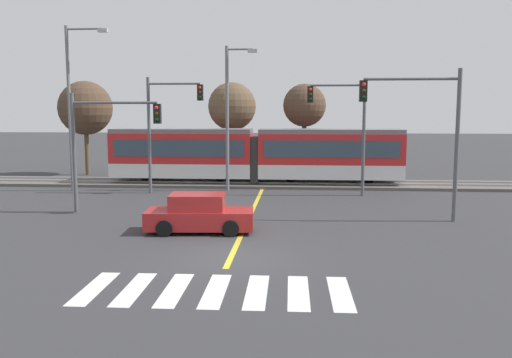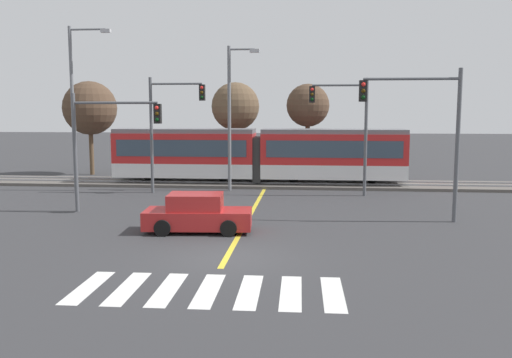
# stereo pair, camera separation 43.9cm
# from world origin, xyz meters

# --- Properties ---
(ground_plane) EXTENTS (200.00, 200.00, 0.00)m
(ground_plane) POSITION_xyz_m (0.00, 0.00, 0.00)
(ground_plane) COLOR #333335
(track_bed) EXTENTS (120.00, 4.00, 0.18)m
(track_bed) POSITION_xyz_m (0.00, 17.44, 0.09)
(track_bed) COLOR #56514C
(track_bed) RESTS_ON ground
(rail_near) EXTENTS (120.00, 0.08, 0.10)m
(rail_near) POSITION_xyz_m (0.00, 16.72, 0.23)
(rail_near) COLOR #939399
(rail_near) RESTS_ON track_bed
(rail_far) EXTENTS (120.00, 0.08, 0.10)m
(rail_far) POSITION_xyz_m (0.00, 18.16, 0.23)
(rail_far) COLOR #939399
(rail_far) RESTS_ON track_bed
(light_rail_tram) EXTENTS (18.50, 2.64, 3.43)m
(light_rail_tram) POSITION_xyz_m (-0.56, 17.44, 2.05)
(light_rail_tram) COLOR silver
(light_rail_tram) RESTS_ON track_bed
(crosswalk_stripe_0) EXTENTS (0.60, 2.81, 0.01)m
(crosswalk_stripe_0) POSITION_xyz_m (-3.30, -3.33, 0.00)
(crosswalk_stripe_0) COLOR silver
(crosswalk_stripe_0) RESTS_ON ground
(crosswalk_stripe_1) EXTENTS (0.60, 2.81, 0.01)m
(crosswalk_stripe_1) POSITION_xyz_m (-2.20, -3.32, 0.00)
(crosswalk_stripe_1) COLOR silver
(crosswalk_stripe_1) RESTS_ON ground
(crosswalk_stripe_2) EXTENTS (0.60, 2.81, 0.01)m
(crosswalk_stripe_2) POSITION_xyz_m (-1.10, -3.30, 0.00)
(crosswalk_stripe_2) COLOR silver
(crosswalk_stripe_2) RESTS_ON ground
(crosswalk_stripe_3) EXTENTS (0.60, 2.81, 0.01)m
(crosswalk_stripe_3) POSITION_xyz_m (0.00, -3.28, 0.00)
(crosswalk_stripe_3) COLOR silver
(crosswalk_stripe_3) RESTS_ON ground
(crosswalk_stripe_4) EXTENTS (0.60, 2.81, 0.01)m
(crosswalk_stripe_4) POSITION_xyz_m (1.10, -3.27, 0.00)
(crosswalk_stripe_4) COLOR silver
(crosswalk_stripe_4) RESTS_ON ground
(crosswalk_stripe_5) EXTENTS (0.60, 2.81, 0.01)m
(crosswalk_stripe_5) POSITION_xyz_m (2.20, -3.25, 0.00)
(crosswalk_stripe_5) COLOR silver
(crosswalk_stripe_5) RESTS_ON ground
(crosswalk_stripe_6) EXTENTS (0.60, 2.81, 0.01)m
(crosswalk_stripe_6) POSITION_xyz_m (3.30, -3.24, 0.00)
(crosswalk_stripe_6) COLOR silver
(crosswalk_stripe_6) RESTS_ON ground
(lane_centre_line) EXTENTS (0.20, 16.73, 0.01)m
(lane_centre_line) POSITION_xyz_m (0.00, 7.08, 0.00)
(lane_centre_line) COLOR gold
(lane_centre_line) RESTS_ON ground
(sedan_crossing) EXTENTS (4.31, 2.14, 1.52)m
(sedan_crossing) POSITION_xyz_m (-1.70, 3.68, 0.70)
(sedan_crossing) COLOR #B22323
(sedan_crossing) RESTS_ON ground
(traffic_light_far_left) EXTENTS (3.25, 0.38, 6.65)m
(traffic_light_far_left) POSITION_xyz_m (-5.39, 13.54, 4.36)
(traffic_light_far_left) COLOR #515459
(traffic_light_far_left) RESTS_ON ground
(traffic_light_mid_left) EXTENTS (4.25, 0.38, 5.57)m
(traffic_light_mid_left) POSITION_xyz_m (-6.76, 7.39, 3.72)
(traffic_light_mid_left) COLOR #515459
(traffic_light_mid_left) RESTS_ON ground
(traffic_light_mid_right) EXTENTS (4.25, 0.38, 6.53)m
(traffic_light_mid_right) POSITION_xyz_m (7.53, 6.56, 4.33)
(traffic_light_mid_right) COLOR #515459
(traffic_light_mid_right) RESTS_ON ground
(traffic_light_far_right) EXTENTS (3.25, 0.38, 6.56)m
(traffic_light_far_right) POSITION_xyz_m (4.79, 13.52, 4.29)
(traffic_light_far_right) COLOR #515459
(traffic_light_far_right) RESTS_ON ground
(street_lamp_west) EXTENTS (2.55, 0.28, 9.63)m
(street_lamp_west) POSITION_xyz_m (-11.02, 14.01, 5.45)
(street_lamp_west) COLOR slate
(street_lamp_west) RESTS_ON ground
(street_lamp_centre) EXTENTS (1.89, 0.28, 8.51)m
(street_lamp_centre) POSITION_xyz_m (-1.88, 14.88, 4.79)
(street_lamp_centre) COLOR slate
(street_lamp_centre) RESTS_ON ground
(bare_tree_far_west) EXTENTS (3.95, 3.95, 6.93)m
(bare_tree_far_west) POSITION_xyz_m (-13.49, 21.97, 4.94)
(bare_tree_far_west) COLOR brown
(bare_tree_far_west) RESTS_ON ground
(bare_tree_west) EXTENTS (3.37, 3.37, 6.75)m
(bare_tree_west) POSITION_xyz_m (-2.51, 21.09, 5.03)
(bare_tree_west) COLOR brown
(bare_tree_west) RESTS_ON ground
(bare_tree_east) EXTENTS (2.98, 2.98, 6.63)m
(bare_tree_east) POSITION_xyz_m (2.58, 21.18, 5.09)
(bare_tree_east) COLOR brown
(bare_tree_east) RESTS_ON ground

